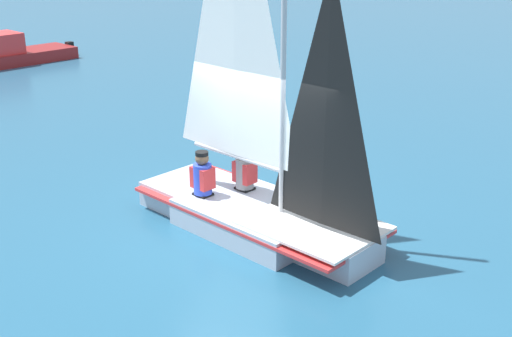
# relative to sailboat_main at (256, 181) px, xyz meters

# --- Properties ---
(ground_plane) EXTENTS (260.00, 260.00, 0.00)m
(ground_plane) POSITION_rel_sailboat_main_xyz_m (-0.01, -0.01, -0.81)
(ground_plane) COLOR #235675
(sailboat_main) EXTENTS (4.33, 3.64, 6.14)m
(sailboat_main) POSITION_rel_sailboat_main_xyz_m (0.00, 0.00, 0.00)
(sailboat_main) COLOR #B2BCCC
(sailboat_main) RESTS_ON ground_plane
(sailor_helm) EXTENTS (0.43, 0.42, 1.16)m
(sailor_helm) POSITION_rel_sailboat_main_xyz_m (0.64, 0.03, -0.18)
(sailor_helm) COLOR black
(sailor_helm) RESTS_ON ground_plane
(sailor_crew) EXTENTS (0.43, 0.42, 1.16)m
(sailor_crew) POSITION_rel_sailboat_main_xyz_m (0.55, 0.75, -0.18)
(sailor_crew) COLOR black
(sailor_crew) RESTS_ON ground_plane
(motorboat_distant) EXTENTS (3.95, 4.87, 1.11)m
(motorboat_distant) POSITION_rel_sailboat_main_xyz_m (14.72, 5.63, -0.43)
(motorboat_distant) COLOR maroon
(motorboat_distant) RESTS_ON ground_plane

